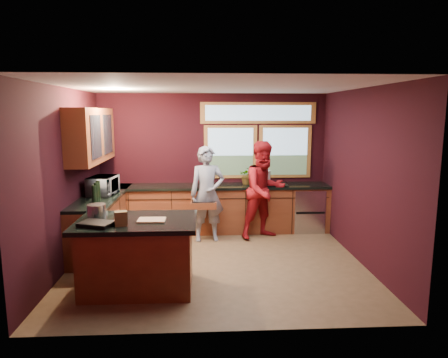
{
  "coord_description": "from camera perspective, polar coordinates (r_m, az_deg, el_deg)",
  "views": [
    {
      "loc": [
        -0.21,
        -5.96,
        2.32
      ],
      "look_at": [
        0.13,
        0.4,
        1.26
      ],
      "focal_mm": 32.0,
      "sensor_mm": 36.0,
      "label": 1
    }
  ],
  "objects": [
    {
      "name": "microwave",
      "position": [
        7.14,
        -16.9,
        -0.91
      ],
      "size": [
        0.47,
        0.63,
        0.32
      ],
      "primitive_type": "imported",
      "rotation": [
        0.0,
        0.0,
        1.43
      ],
      "color": "#999999",
      "rests_on": "left_counter"
    },
    {
      "name": "stock_pot",
      "position": [
        5.57,
        -17.75,
        -4.38
      ],
      "size": [
        0.24,
        0.24,
        0.18
      ],
      "primitive_type": "cylinder",
      "color": "#ADAEB2",
      "rests_on": "island"
    },
    {
      "name": "floor",
      "position": [
        6.4,
        -1.02,
        -11.85
      ],
      "size": [
        4.5,
        4.5,
        0.0
      ],
      "primitive_type": "plane",
      "color": "brown",
      "rests_on": "ground"
    },
    {
      "name": "potted_plant",
      "position": [
        7.85,
        3.34,
        0.48
      ],
      "size": [
        0.31,
        0.27,
        0.34
      ],
      "primitive_type": "imported",
      "color": "#999999",
      "rests_on": "back_counter"
    },
    {
      "name": "person_grey",
      "position": [
        7.25,
        -2.41,
        -2.15
      ],
      "size": [
        0.67,
        0.48,
        1.73
      ],
      "primitive_type": "imported",
      "rotation": [
        0.0,
        0.0,
        0.11
      ],
      "color": "slate",
      "rests_on": "floor"
    },
    {
      "name": "black_tray",
      "position": [
        5.19,
        -17.75,
        -6.13
      ],
      "size": [
        0.47,
        0.39,
        0.05
      ],
      "primitive_type": "cube",
      "rotation": [
        0.0,
        0.0,
        -0.33
      ],
      "color": "black",
      "rests_on": "island"
    },
    {
      "name": "back_counter",
      "position": [
        7.89,
        -0.03,
        -4.19
      ],
      "size": [
        4.5,
        0.64,
        0.93
      ],
      "color": "#622A17",
      "rests_on": "floor"
    },
    {
      "name": "island",
      "position": [
        5.48,
        -12.19,
        -10.45
      ],
      "size": [
        1.55,
        1.05,
        0.95
      ],
      "color": "#622A17",
      "rests_on": "floor"
    },
    {
      "name": "person_red",
      "position": [
        7.43,
        5.77,
        -1.59
      ],
      "size": [
        1.09,
        1.0,
        1.81
      ],
      "primitive_type": "imported",
      "rotation": [
        0.0,
        0.0,
        0.44
      ],
      "color": "maroon",
      "rests_on": "floor"
    },
    {
      "name": "paper_towel",
      "position": [
        7.86,
        6.21,
        0.21
      ],
      "size": [
        0.12,
        0.12,
        0.28
      ],
      "primitive_type": "cylinder",
      "color": "silver",
      "rests_on": "back_counter"
    },
    {
      "name": "paper_bag",
      "position": [
        5.11,
        -14.51,
        -5.48
      ],
      "size": [
        0.18,
        0.16,
        0.18
      ],
      "primitive_type": "cube",
      "rotation": [
        0.0,
        0.0,
        0.27
      ],
      "color": "brown",
      "rests_on": "island"
    },
    {
      "name": "cutting_board",
      "position": [
        5.26,
        -10.29,
        -5.79
      ],
      "size": [
        0.35,
        0.26,
        0.02
      ],
      "primitive_type": "cube",
      "rotation": [
        0.0,
        0.0,
        -0.02
      ],
      "color": "tan",
      "rests_on": "island"
    },
    {
      "name": "left_counter",
      "position": [
        7.27,
        -16.92,
        -5.78
      ],
      "size": [
        0.64,
        2.3,
        0.93
      ],
      "color": "#622A17",
      "rests_on": "floor"
    },
    {
      "name": "room_shell",
      "position": [
        6.31,
        -6.62,
        4.62
      ],
      "size": [
        4.52,
        4.02,
        2.71
      ],
      "color": "black",
      "rests_on": "ground"
    }
  ]
}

